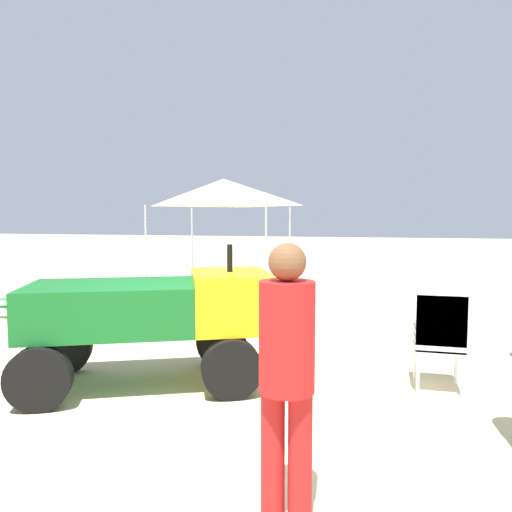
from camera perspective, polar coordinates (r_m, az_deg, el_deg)
The scene contains 6 objects.
ground at distance 4.54m, azimuth -7.68°, elevation -18.72°, with size 80.00×80.00×0.00m, color beige.
utility_cart at distance 5.31m, azimuth -11.80°, elevation -6.46°, with size 2.81×2.15×1.50m.
stacked_plastic_chairs at distance 5.34m, azimuth 20.77°, elevation -8.06°, with size 0.48×0.48×1.11m.
surfboard_pile at distance 9.29m, azimuth -22.23°, elevation -5.61°, with size 2.59×0.93×0.40m.
lifeguard_near_right at distance 2.84m, azimuth 3.63°, elevation -12.75°, with size 0.32×0.32×1.65m.
popup_canopy at distance 12.86m, azimuth -3.83°, elevation 7.44°, with size 3.04×3.04×2.79m.
Camera 1 is at (1.58, -3.86, 1.79)m, focal length 34.09 mm.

